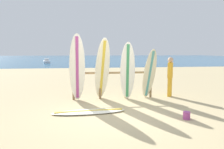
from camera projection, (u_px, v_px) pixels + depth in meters
The scene contains 11 objects.
ground_plane at pixel (115, 115), 6.03m from camera, with size 120.00×120.00×0.00m, color tan.
ocean_water at pixel (86, 58), 63.15m from camera, with size 120.00×80.00×0.01m, color #1E5984.
surfboard_rack at pixel (113, 80), 8.13m from camera, with size 3.16×0.09×1.17m.
surfboard_leaning_far_left at pixel (77, 69), 7.47m from camera, with size 0.60×0.86×2.46m.
surfboard_leaning_left at pixel (102, 70), 7.70m from camera, with size 0.64×1.14×2.32m.
surfboard_leaning_center_left at pixel (128, 71), 7.84m from camera, with size 0.64×0.63×2.20m.
surfboard_leaning_center at pixel (149, 74), 8.00m from camera, with size 0.56×0.80×1.95m.
surfboard_lying_on_sand at pixel (89, 112), 6.27m from camera, with size 2.24×0.70×0.08m.
beachgoer_standing at pixel (170, 75), 8.49m from camera, with size 0.28×0.31×1.62m.
small_boat_offshore at pixel (47, 61), 34.44m from camera, with size 1.58×3.22×0.71m.
sand_bucket at pixel (187, 115), 5.67m from camera, with size 0.19×0.19×0.21m, color #A53F8C.
Camera 1 is at (-0.90, -5.80, 1.83)m, focal length 33.41 mm.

